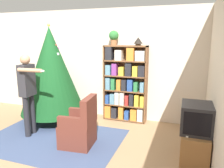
{
  "coord_description": "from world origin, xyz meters",
  "views": [
    {
      "loc": [
        1.97,
        -3.08,
        1.92
      ],
      "look_at": [
        0.62,
        0.83,
        1.05
      ],
      "focal_mm": 35.0,
      "sensor_mm": 36.0,
      "label": 1
    }
  ],
  "objects": [
    {
      "name": "ground_plane",
      "position": [
        0.0,
        0.0,
        0.0
      ],
      "size": [
        14.0,
        14.0,
        0.0
      ],
      "primitive_type": "plane",
      "color": "#9E7A56"
    },
    {
      "name": "wall_back",
      "position": [
        0.0,
        1.9,
        1.3
      ],
      "size": [
        8.0,
        0.1,
        2.6
      ],
      "color": "beige",
      "rests_on": "ground_plane"
    },
    {
      "name": "wall_right",
      "position": [
        2.45,
        0.0,
        1.3
      ],
      "size": [
        0.1,
        8.0,
        2.6
      ],
      "color": "beige",
      "rests_on": "ground_plane"
    },
    {
      "name": "area_rug",
      "position": [
        -0.39,
        0.25,
        0.0
      ],
      "size": [
        2.59,
        1.79,
        0.01
      ],
      "color": "#3D4C70",
      "rests_on": "ground_plane"
    },
    {
      "name": "bookshelf",
      "position": [
        0.64,
        1.69,
        0.85
      ],
      "size": [
        1.01,
        0.26,
        1.76
      ],
      "color": "brown",
      "rests_on": "ground_plane"
    },
    {
      "name": "tv_stand",
      "position": [
        2.17,
        0.41,
        0.24
      ],
      "size": [
        0.42,
        0.75,
        0.48
      ],
      "color": "#996638",
      "rests_on": "ground_plane"
    },
    {
      "name": "television",
      "position": [
        2.17,
        0.41,
        0.7
      ],
      "size": [
        0.47,
        0.56,
        0.45
      ],
      "color": "#28282D",
      "rests_on": "tv_stand"
    },
    {
      "name": "game_remote",
      "position": [
        2.04,
        0.19,
        0.49
      ],
      "size": [
        0.04,
        0.12,
        0.02
      ],
      "color": "white",
      "rests_on": "tv_stand"
    },
    {
      "name": "christmas_tree",
      "position": [
        -0.96,
        1.13,
        1.19
      ],
      "size": [
        1.47,
        1.47,
        2.24
      ],
      "color": "#4C3323",
      "rests_on": "ground_plane"
    },
    {
      "name": "armchair",
      "position": [
        0.21,
        0.22,
        0.32
      ],
      "size": [
        0.62,
        0.61,
        0.92
      ],
      "rotation": [
        0.0,
        0.0,
        -1.47
      ],
      "color": "brown",
      "rests_on": "ground_plane"
    },
    {
      "name": "standing_person",
      "position": [
        -0.93,
        0.29,
        0.96
      ],
      "size": [
        0.64,
        0.47,
        1.62
      ],
      "rotation": [
        0.0,
        0.0,
        -1.53
      ],
      "color": "#232328",
      "rests_on": "ground_plane"
    },
    {
      "name": "potted_plant",
      "position": [
        0.36,
        1.7,
        1.95
      ],
      "size": [
        0.22,
        0.22,
        0.33
      ],
      "color": "#935B38",
      "rests_on": "bookshelf"
    },
    {
      "name": "table_lamp",
      "position": [
        0.92,
        1.7,
        1.86
      ],
      "size": [
        0.2,
        0.2,
        0.18
      ],
      "color": "#473828",
      "rests_on": "bookshelf"
    },
    {
      "name": "book_pile_near_tree",
      "position": [
        -0.5,
        0.76,
        0.03
      ],
      "size": [
        0.21,
        0.16,
        0.06
      ],
      "color": "#B22D28",
      "rests_on": "ground_plane"
    }
  ]
}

